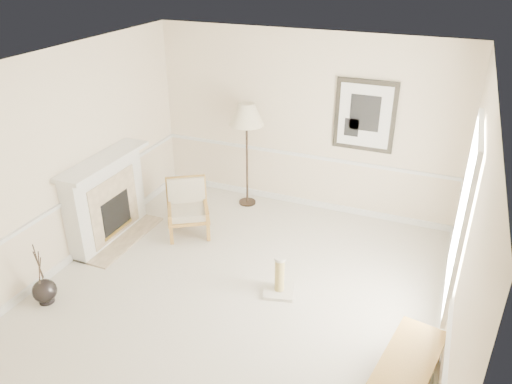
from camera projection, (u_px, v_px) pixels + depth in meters
ground at (235, 297)px, 6.36m from camera, size 5.50×5.50×0.00m
room at (246, 162)px, 5.54m from camera, size 5.04×5.54×2.92m
fireplace at (107, 200)px, 7.36m from camera, size 0.64×1.64×1.31m
floor_vase at (45, 291)px, 6.20m from camera, size 0.30×0.30×0.87m
armchair at (187, 205)px, 7.64m from camera, size 0.88×0.89×0.83m
floor_lamp at (247, 117)px, 7.93m from camera, size 0.65×0.65×1.77m
scratching_post at (279, 282)px, 6.36m from camera, size 0.46×0.46×0.54m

